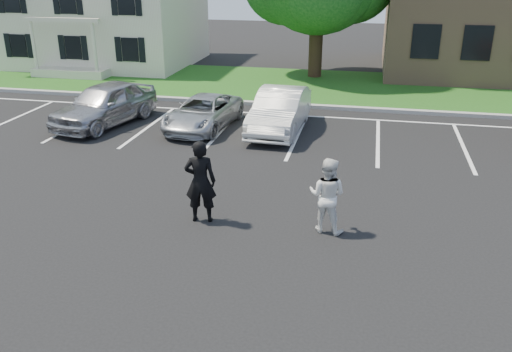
{
  "coord_description": "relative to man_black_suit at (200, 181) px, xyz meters",
  "views": [
    {
      "loc": [
        2.39,
        -10.19,
        5.87
      ],
      "look_at": [
        0.0,
        1.0,
        1.25
      ],
      "focal_mm": 38.0,
      "sensor_mm": 36.0,
      "label": 1
    }
  ],
  "objects": [
    {
      "name": "car_silver_west",
      "position": [
        -5.95,
        7.0,
        -0.22
      ],
      "size": [
        2.94,
        4.97,
        1.59
      ],
      "primitive_type": "imported",
      "rotation": [
        0.0,
        0.0,
        -0.24
      ],
      "color": "#A9A8AE",
      "rests_on": "ground"
    },
    {
      "name": "man_black_suit",
      "position": [
        0.0,
        0.0,
        0.0
      ],
      "size": [
        0.81,
        0.6,
        2.02
      ],
      "primitive_type": "imported",
      "rotation": [
        0.0,
        0.0,
        3.31
      ],
      "color": "black",
      "rests_on": "ground"
    },
    {
      "name": "curb",
      "position": [
        1.33,
        11.02,
        -0.93
      ],
      "size": [
        40.0,
        0.3,
        0.15
      ],
      "primitive_type": "cube",
      "color": "gray",
      "rests_on": "ground"
    },
    {
      "name": "man_white_shirt",
      "position": [
        2.96,
        0.1,
        -0.12
      ],
      "size": [
        0.98,
        0.84,
        1.78
      ],
      "primitive_type": "imported",
      "rotation": [
        0.0,
        0.0,
        2.93
      ],
      "color": "white",
      "rests_on": "ground"
    },
    {
      "name": "stall_lines",
      "position": [
        2.73,
        7.98,
        -1.0
      ],
      "size": [
        34.0,
        5.36,
        0.01
      ],
      "color": "white",
      "rests_on": "ground"
    },
    {
      "name": "car_white_sedan",
      "position": [
        0.6,
        7.57,
        -0.25
      ],
      "size": [
        1.75,
        4.64,
        1.51
      ],
      "primitive_type": "imported",
      "rotation": [
        0.0,
        0.0,
        -0.03
      ],
      "color": "silver",
      "rests_on": "ground"
    },
    {
      "name": "grass_strip",
      "position": [
        1.33,
        15.02,
        -0.97
      ],
      "size": [
        44.0,
        8.0,
        0.08
      ],
      "primitive_type": "cube",
      "color": "#174D13",
      "rests_on": "ground"
    },
    {
      "name": "car_silver_minivan",
      "position": [
        -2.23,
        7.33,
        -0.43
      ],
      "size": [
        2.37,
        4.37,
        1.16
      ],
      "primitive_type": "imported",
      "rotation": [
        0.0,
        0.0,
        -0.11
      ],
      "color": "#B0B3B8",
      "rests_on": "ground"
    },
    {
      "name": "ground_plane",
      "position": [
        1.33,
        -0.98,
        -1.01
      ],
      "size": [
        90.0,
        90.0,
        0.0
      ],
      "primitive_type": "plane",
      "color": "black",
      "rests_on": "ground"
    }
  ]
}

